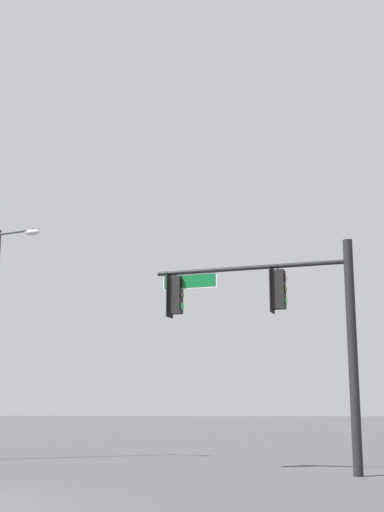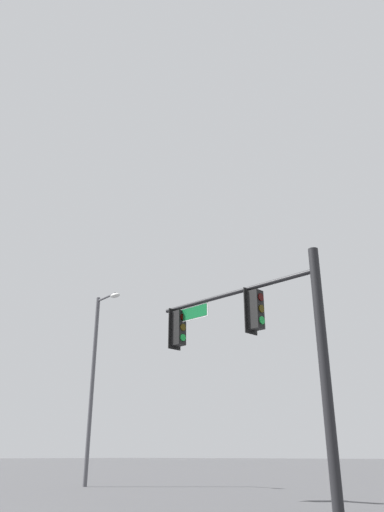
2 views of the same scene
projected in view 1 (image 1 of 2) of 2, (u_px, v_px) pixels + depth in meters
name	position (u px, v px, depth m)	size (l,w,h in m)	color
signal_pole_near	(286.00, 318.00, 19.68)	(5.71, 0.86, 6.24)	black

